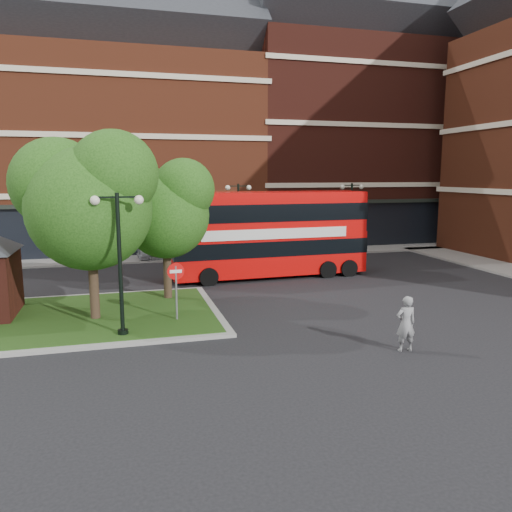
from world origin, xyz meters
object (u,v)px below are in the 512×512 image
object	(u,v)px
car_silver	(168,250)
bus	(269,228)
woman	(406,324)
car_white	(260,250)

from	to	relation	value
car_silver	bus	bearing A→B (deg)	-152.51
woman	bus	bearing A→B (deg)	-83.28
bus	woman	xyz separation A→B (m)	(0.82, -12.39, -1.78)
bus	car_white	xyz separation A→B (m)	(1.09, 5.61, -2.05)
bus	car_white	bearing A→B (deg)	76.83
bus	woman	world-z (taller)	bus
car_white	bus	bearing A→B (deg)	163.34
car_silver	car_white	world-z (taller)	car_silver
car_white	woman	bearing A→B (deg)	173.46
car_white	car_silver	bearing A→B (deg)	70.09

